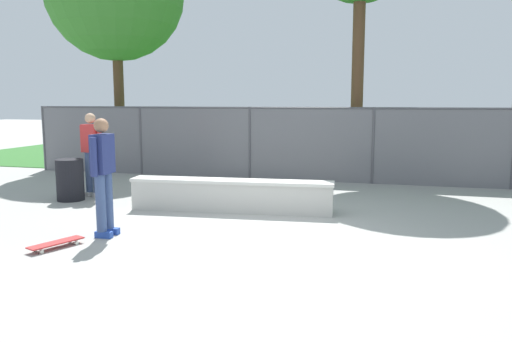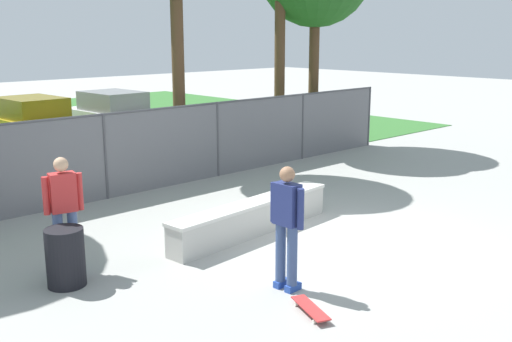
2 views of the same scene
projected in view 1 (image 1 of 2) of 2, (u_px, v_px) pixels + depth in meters
ground_plane at (255, 233)px, 7.88m from camera, size 80.00×80.00×0.00m
grass_strip at (344, 146)px, 22.88m from camera, size 28.09×20.00×0.02m
concrete_ledge at (231, 195)px, 9.42m from camera, size 3.88×0.81×0.61m
skateboarder at (103, 172)px, 7.60m from camera, size 0.28×0.60×1.82m
skateboard at (56, 243)px, 7.08m from camera, size 0.48×0.82×0.09m
chainlink_fence at (309, 141)px, 12.89m from camera, size 16.16×0.07×1.92m
car_green at (260, 131)px, 20.61m from camera, size 2.20×4.29×1.66m
car_yellow at (328, 133)px, 19.43m from camera, size 2.20×4.29×1.66m
car_white at (405, 134)px, 18.66m from camera, size 2.20×4.29×1.66m
bystander at (92, 151)px, 10.75m from camera, size 0.59×0.34×1.82m
trash_bin at (70, 180)px, 10.45m from camera, size 0.56×0.56×0.87m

